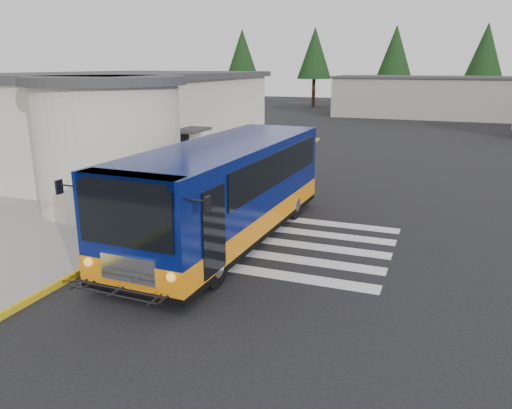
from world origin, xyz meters
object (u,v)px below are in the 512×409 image
(pedestrian_b, at_px, (80,191))
(bollard, at_px, (110,228))
(pedestrian_a, at_px, (134,196))
(transit_bus, at_px, (226,195))

(pedestrian_b, distance_m, bollard, 4.03)
(pedestrian_a, distance_m, pedestrian_b, 2.21)
(transit_bus, distance_m, bollard, 3.58)
(transit_bus, distance_m, pedestrian_a, 3.59)
(bollard, bearing_deg, pedestrian_b, 140.94)
(transit_bus, relative_size, bollard, 8.65)
(transit_bus, height_order, bollard, transit_bus)
(pedestrian_a, height_order, pedestrian_b, pedestrian_a)
(transit_bus, relative_size, pedestrian_a, 6.06)
(pedestrian_b, xyz_separation_m, bollard, (3.12, -2.53, -0.24))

